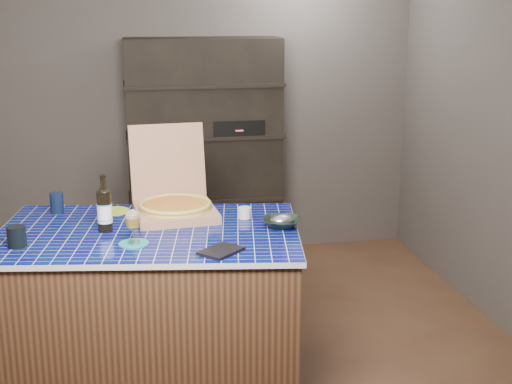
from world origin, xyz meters
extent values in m
plane|color=brown|center=(0.00, 0.00, 0.00)|extent=(3.50, 3.50, 0.00)
plane|color=#4C4742|center=(0.00, 1.75, 1.25)|extent=(3.50, 0.00, 3.50)
plane|color=#4C4742|center=(0.00, -1.75, 1.25)|extent=(3.50, 0.00, 3.50)
plane|color=#4C4742|center=(1.75, 0.00, 1.25)|extent=(0.00, 3.50, 3.50)
cube|color=black|center=(0.00, 1.53, 0.90)|extent=(1.20, 0.40, 1.80)
cube|color=black|center=(0.25, 1.48, 1.12)|extent=(0.40, 0.32, 0.12)
cube|color=#4E331E|center=(-0.51, -0.33, 0.43)|extent=(1.70, 1.20, 0.85)
cube|color=#05184B|center=(-0.51, -0.33, 0.87)|extent=(1.74, 1.25, 0.03)
cube|color=#976A4E|center=(-0.35, -0.10, 0.91)|extent=(0.48, 0.48, 0.05)
cube|color=#976A4E|center=(-0.37, 0.17, 1.15)|extent=(0.45, 0.14, 0.44)
cylinder|color=tan|center=(-0.35, -0.10, 0.94)|extent=(0.41, 0.41, 0.01)
cylinder|color=maroon|center=(-0.35, -0.10, 0.95)|extent=(0.36, 0.36, 0.01)
torus|color=tan|center=(-0.35, -0.10, 0.95)|extent=(0.41, 0.41, 0.02)
cylinder|color=black|center=(-0.73, -0.29, 0.99)|extent=(0.08, 0.08, 0.21)
ellipsoid|color=black|center=(-0.73, -0.29, 1.09)|extent=(0.08, 0.08, 0.04)
cylinder|color=black|center=(-0.73, -0.29, 1.15)|extent=(0.03, 0.03, 0.09)
cylinder|color=white|center=(-0.73, -0.29, 0.98)|extent=(0.08, 0.08, 0.10)
cylinder|color=#43A0E6|center=(-0.73, -0.29, 0.95)|extent=(0.08, 0.08, 0.01)
cylinder|color=#43A0E6|center=(-0.73, -0.29, 1.03)|extent=(0.08, 0.08, 0.01)
cylinder|color=teal|center=(-0.59, -0.54, 0.88)|extent=(0.15, 0.15, 0.01)
cylinder|color=white|center=(-0.59, -0.54, 0.89)|extent=(0.07, 0.07, 0.00)
cylinder|color=white|center=(-0.59, -0.54, 0.93)|extent=(0.01, 0.01, 0.08)
ellipsoid|color=white|center=(-0.59, -0.54, 1.01)|extent=(0.08, 0.08, 0.11)
cylinder|color=#AF831C|center=(-0.59, -0.54, 1.00)|extent=(0.07, 0.07, 0.05)
cylinder|color=white|center=(-0.59, -0.54, 1.03)|extent=(0.07, 0.07, 0.02)
cylinder|color=black|center=(-1.16, -0.47, 0.93)|extent=(0.09, 0.09, 0.10)
cube|color=black|center=(-0.17, -0.74, 0.89)|extent=(0.25, 0.25, 0.02)
imported|color=black|center=(0.21, -0.39, 0.91)|extent=(0.26, 0.26, 0.05)
ellipsoid|color=#ABAEB6|center=(0.21, -0.39, 0.92)|extent=(0.13, 0.11, 0.06)
cylinder|color=silver|center=(0.04, -0.20, 0.91)|extent=(0.07, 0.07, 0.06)
cylinder|color=black|center=(-1.02, 0.10, 0.94)|extent=(0.08, 0.08, 0.12)
cylinder|color=#AFC42A|center=(-0.70, 0.07, 0.88)|extent=(0.18, 0.18, 0.01)
camera|label=1|loc=(-0.59, -4.01, 2.07)|focal=50.00mm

